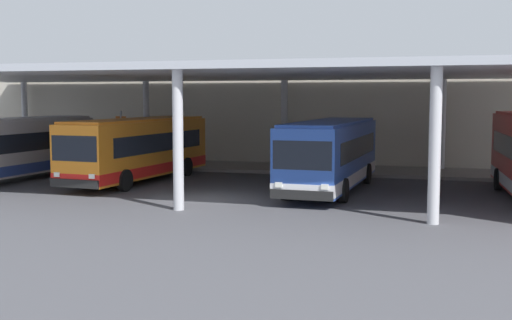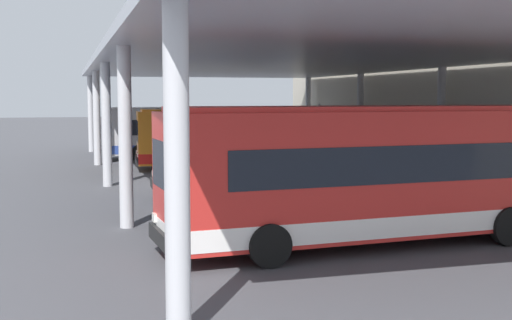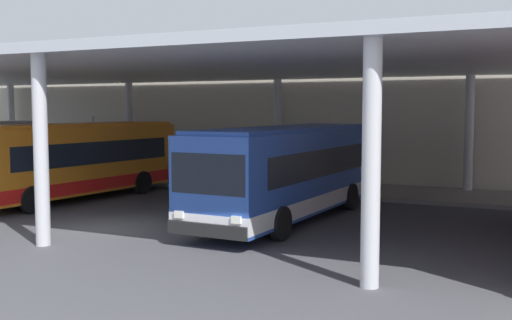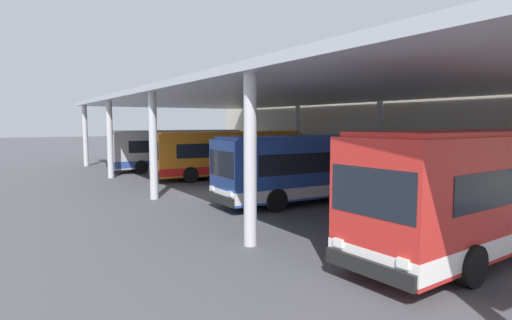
% 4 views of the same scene
% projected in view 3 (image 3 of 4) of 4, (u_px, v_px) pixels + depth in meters
% --- Properties ---
extents(ground_plane, '(200.00, 200.00, 0.00)m').
position_uv_depth(ground_plane, '(103.00, 229.00, 19.44)').
color(ground_plane, '#47474C').
extents(platform_kerb, '(42.00, 4.50, 0.18)m').
position_uv_depth(platform_kerb, '(263.00, 185.00, 29.96)').
color(platform_kerb, gray).
rests_on(platform_kerb, ground).
extents(station_building_facade, '(48.00, 1.60, 6.43)m').
position_uv_depth(station_building_facade, '(289.00, 119.00, 32.61)').
color(station_building_facade, beige).
rests_on(station_building_facade, ground).
extents(canopy_shelter, '(40.00, 17.00, 5.55)m').
position_uv_depth(canopy_shelter, '(194.00, 70.00, 23.93)').
color(canopy_shelter, silver).
rests_on(canopy_shelter, ground).
extents(bus_second_bay, '(3.25, 10.68, 3.17)m').
position_uv_depth(bus_second_bay, '(74.00, 160.00, 25.67)').
color(bus_second_bay, orange).
rests_on(bus_second_bay, ground).
extents(bus_middle_bay, '(2.95, 10.60, 3.17)m').
position_uv_depth(bus_middle_bay, '(289.00, 171.00, 21.07)').
color(bus_middle_bay, '#284CA8').
rests_on(bus_middle_bay, ground).
extents(bench_waiting, '(1.80, 0.45, 0.92)m').
position_uv_depth(bench_waiting, '(82.00, 164.00, 34.89)').
color(bench_waiting, '#383D47').
rests_on(bench_waiting, platform_kerb).
extents(trash_bin, '(0.52, 0.52, 0.98)m').
position_uv_depth(trash_bin, '(112.00, 166.00, 33.84)').
color(trash_bin, '#33383D').
rests_on(trash_bin, platform_kerb).
extents(banner_sign, '(0.70, 0.12, 3.20)m').
position_uv_depth(banner_sign, '(93.00, 142.00, 33.30)').
color(banner_sign, '#B2B2B7').
rests_on(banner_sign, platform_kerb).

